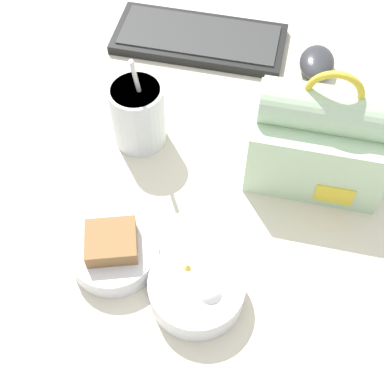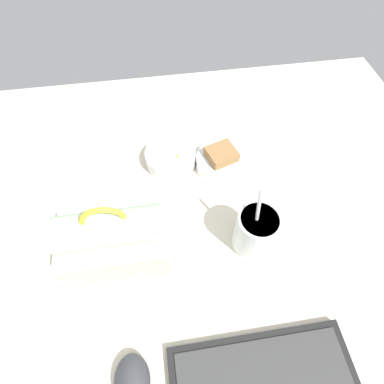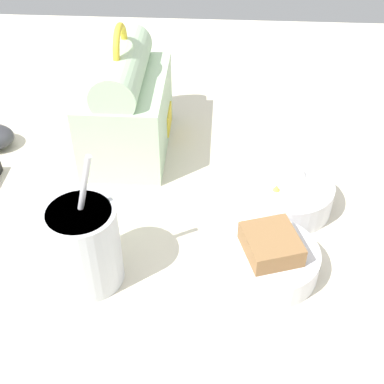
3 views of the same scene
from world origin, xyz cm
name	(u,v)px [view 2 (image 2 of 3)]	position (x,y,z in cm)	size (l,w,h in cm)	color
desk_surface	(192,219)	(0.00, 0.00, 1.00)	(140.00, 110.00, 2.00)	beige
keyboard	(263,377)	(-7.32, 33.61, 3.02)	(32.37, 13.84, 2.10)	black
lunch_bag	(115,243)	(16.47, 7.63, 10.04)	(20.11, 12.93, 21.23)	#B7D6AD
soup_cup	(255,231)	(-11.95, 8.37, 7.87)	(8.65, 8.65, 18.79)	silver
bento_bowl_sandwich	(221,161)	(-9.52, -14.16, 4.30)	(12.65, 12.65, 6.18)	silver
bento_bowl_snacks	(171,157)	(3.14, -17.29, 4.32)	(13.06, 13.06, 5.67)	silver
computer_mouse	(132,381)	(15.14, 30.89, 3.86)	(6.29, 8.64, 3.72)	#333338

